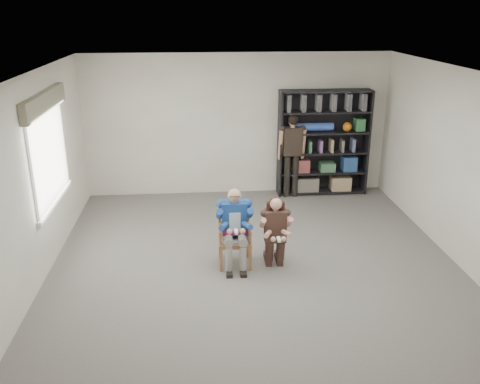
{
  "coord_description": "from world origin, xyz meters",
  "views": [
    {
      "loc": [
        -0.8,
        -6.37,
        3.61
      ],
      "look_at": [
        -0.2,
        0.6,
        1.05
      ],
      "focal_mm": 38.0,
      "sensor_mm": 36.0,
      "label": 1
    }
  ],
  "objects_px": {
    "bookshelf": "(323,143)",
    "armchair": "(235,236)",
    "standing_man": "(292,156)",
    "kneeling_woman": "(275,233)",
    "seated_man": "(235,228)"
  },
  "relations": [
    {
      "from": "bookshelf",
      "to": "standing_man",
      "type": "relative_size",
      "value": 1.26
    },
    {
      "from": "bookshelf",
      "to": "seated_man",
      "type": "bearing_deg",
      "value": -124.31
    },
    {
      "from": "armchair",
      "to": "bookshelf",
      "type": "height_order",
      "value": "bookshelf"
    },
    {
      "from": "armchair",
      "to": "standing_man",
      "type": "relative_size",
      "value": 0.55
    },
    {
      "from": "seated_man",
      "to": "standing_man",
      "type": "bearing_deg",
      "value": 65.01
    },
    {
      "from": "kneeling_woman",
      "to": "bookshelf",
      "type": "xyz_separation_m",
      "value": [
        1.42,
        3.05,
        0.51
      ]
    },
    {
      "from": "seated_man",
      "to": "armchair",
      "type": "bearing_deg",
      "value": 90.77
    },
    {
      "from": "kneeling_woman",
      "to": "bookshelf",
      "type": "relative_size",
      "value": 0.52
    },
    {
      "from": "standing_man",
      "to": "bookshelf",
      "type": "bearing_deg",
      "value": 7.24
    },
    {
      "from": "bookshelf",
      "to": "armchair",
      "type": "bearing_deg",
      "value": -124.31
    },
    {
      "from": "kneeling_woman",
      "to": "standing_man",
      "type": "xyz_separation_m",
      "value": [
        0.76,
        2.9,
        0.29
      ]
    },
    {
      "from": "seated_man",
      "to": "standing_man",
      "type": "distance_m",
      "value": 3.1
    },
    {
      "from": "seated_man",
      "to": "kneeling_woman",
      "type": "height_order",
      "value": "seated_man"
    },
    {
      "from": "seated_man",
      "to": "bookshelf",
      "type": "relative_size",
      "value": 0.57
    },
    {
      "from": "armchair",
      "to": "bookshelf",
      "type": "relative_size",
      "value": 0.43
    }
  ]
}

